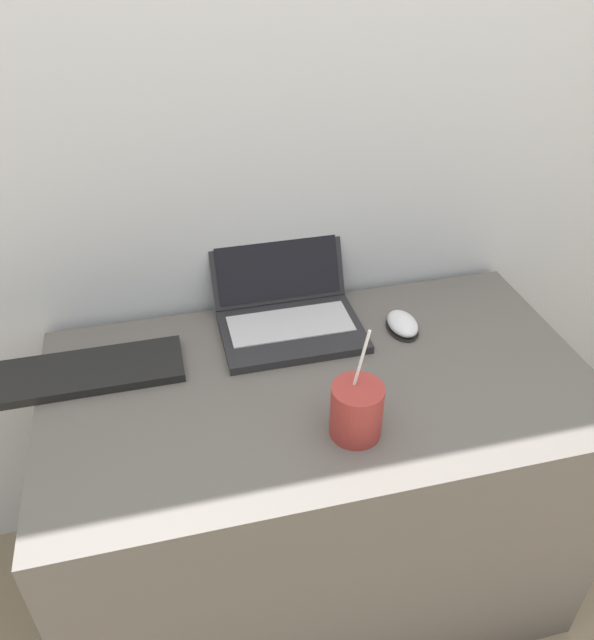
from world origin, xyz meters
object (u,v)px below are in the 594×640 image
(drink_cup, at_px, (357,410))
(computer_mouse, at_px, (402,324))
(laptop, at_px, (286,305))
(external_keyboard, at_px, (80,373))

(drink_cup, height_order, computer_mouse, drink_cup)
(laptop, bearing_deg, drink_cup, -83.41)
(drink_cup, xyz_separation_m, computer_mouse, (0.21, 0.29, -0.04))
(computer_mouse, height_order, external_keyboard, computer_mouse)
(computer_mouse, bearing_deg, drink_cup, -126.11)
(external_keyboard, bearing_deg, drink_cup, -29.78)
(laptop, relative_size, computer_mouse, 2.99)
(laptop, height_order, drink_cup, drink_cup)
(drink_cup, xyz_separation_m, external_keyboard, (-0.52, 0.30, -0.05))
(drink_cup, relative_size, external_keyboard, 0.54)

